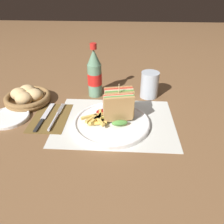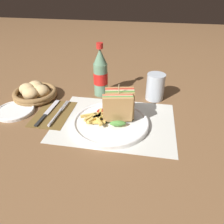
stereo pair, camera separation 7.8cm
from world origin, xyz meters
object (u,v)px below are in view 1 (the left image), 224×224
Objects in this scene: fork at (55,119)px; glass_near at (149,86)px; side_saucer at (9,117)px; knife at (44,117)px; plate_main at (112,122)px; club_sandwich at (119,106)px; bread_basket at (27,97)px; coke_bottle_near at (95,74)px.

glass_near reaches higher than fork.
knife is at bearing 5.25° from side_saucer.
club_sandwich is (0.02, 0.02, 0.06)m from plate_main.
side_saucer is at bearing -172.42° from knife.
bread_basket is (-0.10, 0.11, 0.02)m from knife.
bread_basket reaches higher than plate_main.
club_sandwich reaches higher than plate_main.
side_saucer is (-0.39, 0.01, -0.00)m from plate_main.
fork is (-0.21, 0.01, -0.00)m from plate_main.
bread_basket is (-0.51, -0.08, -0.02)m from glass_near.
knife is 0.28m from coke_bottle_near.
side_saucer is at bearing -158.80° from glass_near.
knife is 1.02× the size of bread_basket.
side_saucer is at bearing -101.32° from bread_basket.
knife is 0.45m from glass_near.
side_saucer reaches higher than knife.
glass_near is (0.13, 0.21, -0.02)m from club_sandwich.
coke_bottle_near is (-0.09, 0.22, 0.09)m from plate_main.
plate_main is 0.39m from side_saucer.
plate_main is 2.42× the size of glass_near.
plate_main is at bearing -3.55° from knife.
fork is 0.26m from coke_bottle_near.
club_sandwich is 0.92× the size of side_saucer.
plate_main is at bearing -124.08° from glass_near.
club_sandwich reaches higher than fork.
club_sandwich is 0.71× the size of knife.
side_saucer is (-0.41, -0.00, -0.06)m from club_sandwich.
knife is 1.30× the size of side_saucer.
knife is at bearing -46.82° from bread_basket.
coke_bottle_near is 0.38m from side_saucer.
side_saucer is at bearing -179.67° from club_sandwich.
club_sandwich is at bearing -17.47° from bread_basket.
plate_main is 0.39m from bread_basket.
coke_bottle_near is at bearing 61.92° from fork.
glass_near is at bearing 55.92° from plate_main.
glass_near is 0.77× the size of side_saucer.
club_sandwich is 1.20× the size of glass_near.
plate_main is 2.02× the size of club_sandwich.
glass_near is 0.60× the size of bread_basket.
bread_basket reaches higher than fork.
fork and side_saucer have the same top height.
knife is 0.15m from bread_basket.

